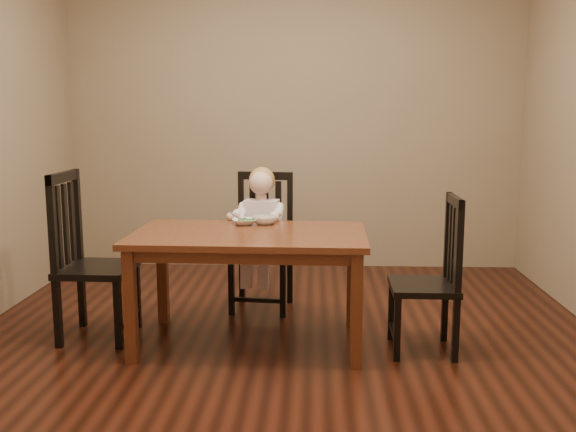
{
  "coord_description": "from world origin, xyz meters",
  "views": [
    {
      "loc": [
        0.18,
        -3.73,
        1.41
      ],
      "look_at": [
        0.02,
        0.25,
        0.75
      ],
      "focal_mm": 40.0,
      "sensor_mm": 36.0,
      "label": 1
    }
  ],
  "objects_px": {
    "chair_child": "(263,244)",
    "dining_table": "(249,245)",
    "chair_right": "(432,278)",
    "bowl_veg": "(265,220)",
    "toddler": "(261,225)",
    "bowl_peas": "(244,222)",
    "chair_left": "(88,260)"
  },
  "relations": [
    {
      "from": "chair_child",
      "to": "dining_table",
      "type": "bearing_deg",
      "value": 94.54
    },
    {
      "from": "chair_right",
      "to": "bowl_veg",
      "type": "bearing_deg",
      "value": 71.81
    },
    {
      "from": "toddler",
      "to": "bowl_veg",
      "type": "bearing_deg",
      "value": 103.76
    },
    {
      "from": "chair_child",
      "to": "bowl_veg",
      "type": "height_order",
      "value": "chair_child"
    },
    {
      "from": "chair_right",
      "to": "toddler",
      "type": "distance_m",
      "value": 1.32
    },
    {
      "from": "dining_table",
      "to": "chair_right",
      "type": "xyz_separation_m",
      "value": [
        1.07,
        -0.08,
        -0.17
      ]
    },
    {
      "from": "chair_child",
      "to": "bowl_peas",
      "type": "xyz_separation_m",
      "value": [
        -0.08,
        -0.49,
        0.25
      ]
    },
    {
      "from": "toddler",
      "to": "dining_table",
      "type": "bearing_deg",
      "value": 94.86
    },
    {
      "from": "chair_child",
      "to": "bowl_peas",
      "type": "relative_size",
      "value": 6.3
    },
    {
      "from": "dining_table",
      "to": "toddler",
      "type": "xyz_separation_m",
      "value": [
        0.01,
        0.69,
        -0.0
      ]
    },
    {
      "from": "chair_right",
      "to": "bowl_peas",
      "type": "relative_size",
      "value": 6.0
    },
    {
      "from": "chair_child",
      "to": "chair_right",
      "type": "relative_size",
      "value": 1.05
    },
    {
      "from": "chair_right",
      "to": "bowl_peas",
      "type": "height_order",
      "value": "chair_right"
    },
    {
      "from": "chair_left",
      "to": "bowl_peas",
      "type": "xyz_separation_m",
      "value": [
        0.95,
        0.18,
        0.21
      ]
    },
    {
      "from": "bowl_peas",
      "to": "toddler",
      "type": "bearing_deg",
      "value": 80.9
    },
    {
      "from": "dining_table",
      "to": "bowl_veg",
      "type": "relative_size",
      "value": 8.96
    },
    {
      "from": "dining_table",
      "to": "bowl_peas",
      "type": "bearing_deg",
      "value": 103.21
    },
    {
      "from": "toddler",
      "to": "bowl_peas",
      "type": "bearing_deg",
      "value": 86.83
    },
    {
      "from": "chair_right",
      "to": "toddler",
      "type": "relative_size",
      "value": 1.69
    },
    {
      "from": "dining_table",
      "to": "bowl_peas",
      "type": "xyz_separation_m",
      "value": [
        -0.06,
        0.25,
        0.1
      ]
    },
    {
      "from": "chair_right",
      "to": "toddler",
      "type": "xyz_separation_m",
      "value": [
        -1.06,
        0.77,
        0.16
      ]
    },
    {
      "from": "chair_right",
      "to": "dining_table",
      "type": "bearing_deg",
      "value": 86.91
    },
    {
      "from": "chair_left",
      "to": "bowl_peas",
      "type": "distance_m",
      "value": 0.99
    },
    {
      "from": "chair_child",
      "to": "chair_right",
      "type": "xyz_separation_m",
      "value": [
        1.05,
        -0.82,
        -0.02
      ]
    },
    {
      "from": "chair_left",
      "to": "toddler",
      "type": "xyz_separation_m",
      "value": [
        1.02,
        0.62,
        0.11
      ]
    },
    {
      "from": "chair_child",
      "to": "bowl_peas",
      "type": "height_order",
      "value": "chair_child"
    },
    {
      "from": "chair_right",
      "to": "toddler",
      "type": "bearing_deg",
      "value": 55.04
    },
    {
      "from": "toddler",
      "to": "bowl_veg",
      "type": "height_order",
      "value": "toddler"
    },
    {
      "from": "chair_left",
      "to": "bowl_peas",
      "type": "relative_size",
      "value": 6.75
    },
    {
      "from": "chair_child",
      "to": "chair_left",
      "type": "distance_m",
      "value": 1.22
    },
    {
      "from": "toddler",
      "to": "chair_child",
      "type": "bearing_deg",
      "value": -90.0
    },
    {
      "from": "chair_left",
      "to": "chair_right",
      "type": "distance_m",
      "value": 2.08
    }
  ]
}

